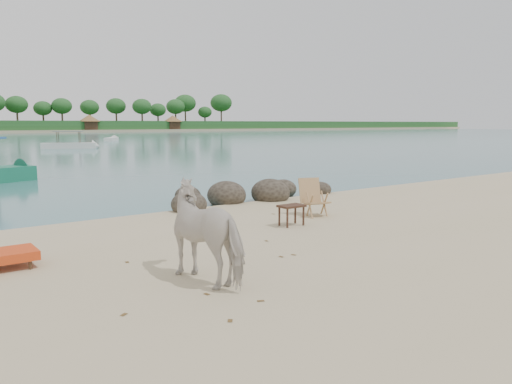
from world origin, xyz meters
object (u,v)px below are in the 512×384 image
Objects in this scene: boulders at (244,195)px; deck_chair at (317,199)px; cow at (211,233)px; side_table at (291,217)px.

deck_chair is at bearing -90.29° from boulders.
side_table is (3.64, 2.33, -0.51)m from cow.
cow reaches higher than deck_chair.
deck_chair reaches higher than side_table.
boulders is 10.21× the size of side_table.
cow is (-5.00, -6.21, 0.58)m from boulders.
deck_chair is (1.34, 0.54, 0.24)m from side_table.
side_table is 1.47m from deck_chair.
deck_chair is at bearing -160.04° from cow.
cow reaches higher than boulders.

